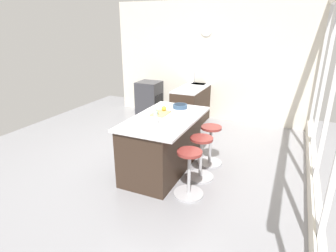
{
  "coord_description": "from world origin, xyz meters",
  "views": [
    {
      "loc": [
        4.11,
        2.05,
        2.38
      ],
      "look_at": [
        0.23,
        0.3,
        0.81
      ],
      "focal_mm": 29.91,
      "sensor_mm": 36.0,
      "label": 1
    }
  ],
  "objects_px": {
    "stool_by_window": "(210,146)",
    "stool_near_camera": "(189,175)",
    "cutting_board": "(161,113)",
    "water_bottle": "(156,117)",
    "fruit_bowl": "(180,106)",
    "apple_yellow": "(164,108)",
    "oven_range": "(149,98)",
    "kitchen_island": "(163,143)",
    "apple_green": "(156,112)",
    "stool_middle": "(201,159)"
  },
  "relations": [
    {
      "from": "oven_range",
      "to": "water_bottle",
      "type": "distance_m",
      "value": 3.69
    },
    {
      "from": "cutting_board",
      "to": "water_bottle",
      "type": "distance_m",
      "value": 0.56
    },
    {
      "from": "oven_range",
      "to": "stool_middle",
      "type": "height_order",
      "value": "oven_range"
    },
    {
      "from": "stool_middle",
      "to": "stool_near_camera",
      "type": "bearing_deg",
      "value": 0.0
    },
    {
      "from": "stool_by_window",
      "to": "apple_yellow",
      "type": "bearing_deg",
      "value": -69.91
    },
    {
      "from": "cutting_board",
      "to": "fruit_bowl",
      "type": "bearing_deg",
      "value": 159.16
    },
    {
      "from": "stool_by_window",
      "to": "stool_near_camera",
      "type": "distance_m",
      "value": 1.08
    },
    {
      "from": "oven_range",
      "to": "stool_near_camera",
      "type": "height_order",
      "value": "oven_range"
    },
    {
      "from": "stool_near_camera",
      "to": "water_bottle",
      "type": "xyz_separation_m",
      "value": [
        -0.15,
        -0.6,
        0.74
      ]
    },
    {
      "from": "stool_by_window",
      "to": "fruit_bowl",
      "type": "distance_m",
      "value": 0.89
    },
    {
      "from": "apple_green",
      "to": "fruit_bowl",
      "type": "xyz_separation_m",
      "value": [
        -0.56,
        0.2,
        -0.02
      ]
    },
    {
      "from": "apple_yellow",
      "to": "apple_green",
      "type": "bearing_deg",
      "value": -7.54
    },
    {
      "from": "apple_yellow",
      "to": "water_bottle",
      "type": "bearing_deg",
      "value": 14.59
    },
    {
      "from": "stool_by_window",
      "to": "apple_green",
      "type": "xyz_separation_m",
      "value": [
        0.52,
        -0.8,
        0.68
      ]
    },
    {
      "from": "stool_middle",
      "to": "apple_yellow",
      "type": "relative_size",
      "value": 8.42
    },
    {
      "from": "apple_green",
      "to": "apple_yellow",
      "type": "xyz_separation_m",
      "value": [
        -0.24,
        0.03,
        -0.0
      ]
    },
    {
      "from": "stool_near_camera",
      "to": "apple_yellow",
      "type": "relative_size",
      "value": 8.42
    },
    {
      "from": "fruit_bowl",
      "to": "apple_yellow",
      "type": "bearing_deg",
      "value": -27.92
    },
    {
      "from": "stool_middle",
      "to": "cutting_board",
      "type": "relative_size",
      "value": 1.96
    },
    {
      "from": "cutting_board",
      "to": "water_bottle",
      "type": "relative_size",
      "value": 1.15
    },
    {
      "from": "stool_middle",
      "to": "fruit_bowl",
      "type": "relative_size",
      "value": 2.74
    },
    {
      "from": "apple_green",
      "to": "apple_yellow",
      "type": "bearing_deg",
      "value": 172.46
    },
    {
      "from": "fruit_bowl",
      "to": "oven_range",
      "type": "bearing_deg",
      "value": -140.67
    },
    {
      "from": "stool_by_window",
      "to": "fruit_bowl",
      "type": "relative_size",
      "value": 2.74
    },
    {
      "from": "stool_by_window",
      "to": "cutting_board",
      "type": "relative_size",
      "value": 1.96
    },
    {
      "from": "apple_green",
      "to": "fruit_bowl",
      "type": "distance_m",
      "value": 0.6
    },
    {
      "from": "kitchen_island",
      "to": "apple_yellow",
      "type": "height_order",
      "value": "apple_yellow"
    },
    {
      "from": "water_bottle",
      "to": "apple_yellow",
      "type": "bearing_deg",
      "value": -165.41
    },
    {
      "from": "oven_range",
      "to": "cutting_board",
      "type": "bearing_deg",
      "value": 31.64
    },
    {
      "from": "cutting_board",
      "to": "water_bottle",
      "type": "xyz_separation_m",
      "value": [
        0.53,
        0.17,
        0.11
      ]
    },
    {
      "from": "kitchen_island",
      "to": "apple_green",
      "type": "height_order",
      "value": "apple_green"
    },
    {
      "from": "oven_range",
      "to": "stool_by_window",
      "type": "relative_size",
      "value": 1.26
    },
    {
      "from": "stool_by_window",
      "to": "water_bottle",
      "type": "xyz_separation_m",
      "value": [
        0.94,
        -0.6,
        0.74
      ]
    },
    {
      "from": "water_bottle",
      "to": "stool_by_window",
      "type": "bearing_deg",
      "value": 147.34
    },
    {
      "from": "water_bottle",
      "to": "oven_range",
      "type": "bearing_deg",
      "value": -150.41
    },
    {
      "from": "stool_middle",
      "to": "fruit_bowl",
      "type": "bearing_deg",
      "value": -133.89
    },
    {
      "from": "apple_green",
      "to": "water_bottle",
      "type": "height_order",
      "value": "water_bottle"
    },
    {
      "from": "stool_near_camera",
      "to": "fruit_bowl",
      "type": "distance_m",
      "value": 1.43
    },
    {
      "from": "kitchen_island",
      "to": "apple_green",
      "type": "distance_m",
      "value": 0.55
    },
    {
      "from": "cutting_board",
      "to": "water_bottle",
      "type": "height_order",
      "value": "water_bottle"
    },
    {
      "from": "stool_middle",
      "to": "apple_green",
      "type": "xyz_separation_m",
      "value": [
        -0.02,
        -0.8,
        0.68
      ]
    },
    {
      "from": "oven_range",
      "to": "fruit_bowl",
      "type": "height_order",
      "value": "fruit_bowl"
    },
    {
      "from": "cutting_board",
      "to": "apple_green",
      "type": "relative_size",
      "value": 4.15
    },
    {
      "from": "cutting_board",
      "to": "fruit_bowl",
      "type": "distance_m",
      "value": 0.48
    },
    {
      "from": "stool_near_camera",
      "to": "apple_green",
      "type": "xyz_separation_m",
      "value": [
        -0.56,
        -0.8,
        0.68
      ]
    },
    {
      "from": "stool_by_window",
      "to": "cutting_board",
      "type": "xyz_separation_m",
      "value": [
        0.41,
        -0.77,
        0.63
      ]
    },
    {
      "from": "stool_by_window",
      "to": "oven_range",
      "type": "bearing_deg",
      "value": -132.92
    },
    {
      "from": "apple_yellow",
      "to": "water_bottle",
      "type": "height_order",
      "value": "water_bottle"
    },
    {
      "from": "cutting_board",
      "to": "apple_green",
      "type": "bearing_deg",
      "value": -15.07
    },
    {
      "from": "apple_green",
      "to": "fruit_bowl",
      "type": "height_order",
      "value": "apple_green"
    }
  ]
}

